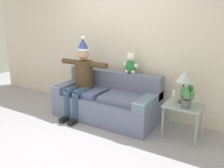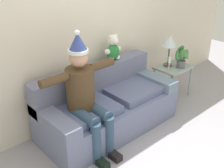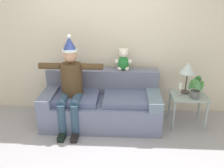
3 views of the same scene
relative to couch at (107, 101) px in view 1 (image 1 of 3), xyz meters
name	(u,v)px [view 1 (image 1 of 3)]	position (x,y,z in m)	size (l,w,h in m)	color
ground_plane	(72,141)	(0.00, -1.04, -0.34)	(10.00, 10.00, 0.00)	#9E9BA4
back_wall	(121,44)	(0.00, 0.51, 1.01)	(7.00, 0.10, 2.70)	beige
couch	(107,101)	(0.00, 0.00, 0.00)	(1.93, 0.86, 0.86)	slate
person_seated	(81,77)	(-0.47, -0.17, 0.43)	(1.02, 0.77, 1.52)	#4D3821
teddy_bear	(131,64)	(0.35, 0.26, 0.69)	(0.29, 0.17, 0.38)	#257A36
side_table	(183,110)	(1.43, -0.05, 0.13)	(0.57, 0.44, 0.55)	#90A19F
table_lamp	(184,78)	(1.38, 0.04, 0.62)	(0.24, 0.24, 0.52)	#4D433D
potted_plant	(187,96)	(1.49, -0.14, 0.40)	(0.26, 0.27, 0.38)	#595B5E
candle_tall	(174,95)	(1.27, -0.07, 0.35)	(0.04, 0.04, 0.21)	beige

